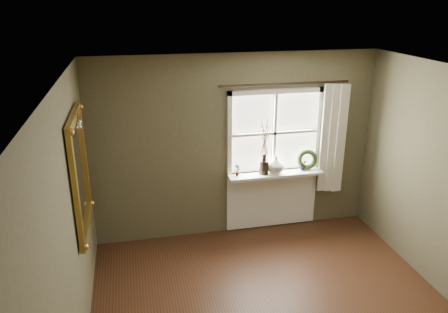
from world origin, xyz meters
name	(u,v)px	position (x,y,z in m)	size (l,w,h in m)	color
ceiling	(303,85)	(0.00, 0.00, 2.60)	(4.50, 4.50, 0.00)	silver
wall_back	(235,146)	(0.00, 2.30, 1.30)	(4.00, 0.10, 2.60)	brown
wall_left	(61,251)	(-2.05, 0.00, 1.30)	(0.10, 4.50, 2.60)	brown
window_frame	(274,133)	(0.55, 2.23, 1.48)	(1.36, 0.06, 1.24)	white
window_sill	(275,174)	(0.55, 2.12, 0.90)	(1.36, 0.26, 0.04)	white
window_apron	(272,199)	(0.55, 2.23, 0.46)	(1.36, 0.04, 0.88)	white
dark_jug	(264,167)	(0.38, 2.12, 1.02)	(0.13, 0.13, 0.20)	black
cream_vase	(276,164)	(0.55, 2.12, 1.05)	(0.24, 0.24, 0.26)	beige
wreath	(307,162)	(1.04, 2.16, 1.03)	(0.30, 0.30, 0.07)	#2C3E1B
potted_plant_left	(237,170)	(-0.01, 2.12, 1.01)	(0.09, 0.06, 0.18)	#2C3E1B
potted_plant_right	(303,165)	(0.97, 2.12, 1.00)	(0.09, 0.07, 0.16)	#2C3E1B
curtain	(332,139)	(1.39, 2.13, 1.37)	(0.36, 0.12, 1.59)	beige
curtain_rod	(285,84)	(0.65, 2.17, 2.18)	(0.03, 0.03, 1.84)	black
gilt_mirror	(80,173)	(-1.96, 1.08, 1.56)	(0.10, 1.07, 1.28)	white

